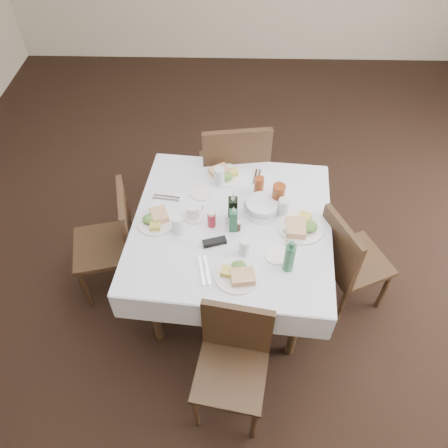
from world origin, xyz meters
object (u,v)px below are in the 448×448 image
green_bottle (289,257)px  coffee_mug (193,212)px  bread_basket (262,207)px  ketchup_bottle (212,220)px  chair_north (234,169)px  water_s (244,247)px  water_e (283,207)px  water_w (178,225)px  chair_south (234,356)px  oil_cruet_green (233,220)px  water_n (219,176)px  chair_east (347,258)px  oil_cruet_dark (233,209)px  dining_table (232,231)px  chair_west (115,237)px

green_bottle → coffee_mug: bearing=145.5°
bread_basket → ketchup_bottle: bearing=-157.5°
chair_north → bread_basket: chair_north is taller
coffee_mug → water_s: bearing=-41.8°
water_e → water_w: 0.68m
chair_north → coffee_mug: bearing=-110.9°
chair_south → oil_cruet_green: (-0.01, 0.71, 0.37)m
oil_cruet_green → coffee_mug: oil_cruet_green is taller
water_w → oil_cruet_green: oil_cruet_green is taller
bread_basket → coffee_mug: (-0.44, -0.06, 0.01)m
water_n → coffee_mug: bearing=-115.9°
water_n → chair_east: bearing=-26.2°
water_s → chair_east: bearing=14.6°
water_s → coffee_mug: 0.43m
bread_basket → oil_cruet_green: oil_cruet_green is taller
chair_east → oil_cruet_dark: bearing=174.0°
chair_north → ketchup_bottle: bearing=-100.6°
chair_east → chair_south: bearing=-137.0°
coffee_mug → green_bottle: 0.70m
chair_south → oil_cruet_green: 0.80m
oil_cruet_green → dining_table: bearing=98.3°
chair_north → water_n: size_ratio=7.89×
chair_south → chair_west: 1.19m
dining_table → water_n: bearing=104.1°
chair_south → green_bottle: (0.31, 0.41, 0.38)m
water_s → water_e: (0.25, 0.33, 0.00)m
chair_north → oil_cruet_green: bearing=-90.1°
water_e → ketchup_bottle: (-0.45, -0.11, -0.01)m
chair_south → water_e: water_e is taller
ketchup_bottle → water_e: bearing=13.7°
oil_cruet_green → ketchup_bottle: size_ratio=1.83×
chair_east → oil_cruet_green: bearing=179.5°
chair_east → water_w: (-1.11, -0.02, 0.33)m
dining_table → oil_cruet_green: size_ratio=6.66×
dining_table → water_e: size_ratio=10.88×
chair_west → coffee_mug: bearing=-3.0°
chair_south → water_w: 0.84m
water_n → ketchup_bottle: 0.39m
water_s → oil_cruet_green: 0.20m
water_e → green_bottle: green_bottle is taller
chair_south → bread_basket: bearing=79.0°
water_n → water_w: (-0.24, -0.45, -0.00)m
chair_south → ketchup_bottle: size_ratio=7.47×
chair_north → bread_basket: bearing=-73.3°
dining_table → green_bottle: bearing=-47.1°
chair_south → water_e: (0.30, 0.85, 0.34)m
bread_basket → water_n: bearing=137.9°
oil_cruet_green → coffee_mug: (-0.25, 0.10, -0.04)m
water_n → chair_south: bearing=-84.2°
chair_west → bread_basket: size_ratio=3.76×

